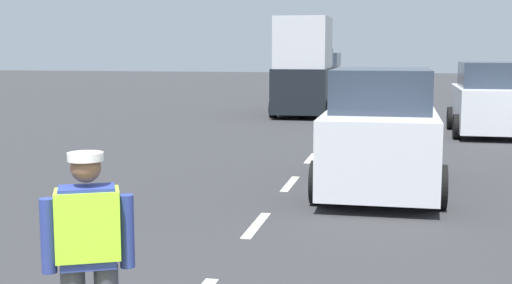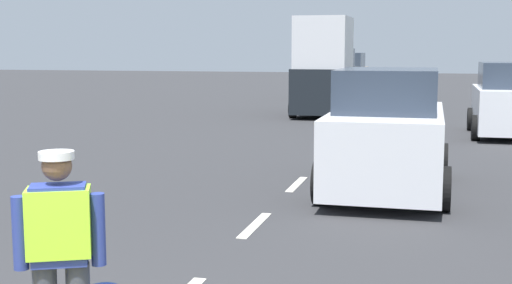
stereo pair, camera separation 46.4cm
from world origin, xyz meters
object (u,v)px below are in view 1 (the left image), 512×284
at_px(car_oncoming_third, 323,78).
at_px(delivery_truck, 305,71).
at_px(road_worker, 92,251).
at_px(car_outgoing_ahead, 381,134).
at_px(car_parked_far, 487,101).

bearing_deg(car_oncoming_third, delivery_truck, -88.19).
distance_m(road_worker, car_outgoing_ahead, 7.56).
distance_m(delivery_truck, car_parked_far, 7.54).
height_order(delivery_truck, car_oncoming_third, delivery_truck).
xyz_separation_m(delivery_truck, car_oncoming_third, (-0.27, 8.50, -0.57)).
bearing_deg(road_worker, delivery_truck, 93.28).
xyz_separation_m(car_outgoing_ahead, car_oncoming_third, (-3.35, 21.73, 0.07)).
height_order(road_worker, car_oncoming_third, car_oncoming_third).
bearing_deg(delivery_truck, car_oncoming_third, 91.81).
bearing_deg(car_outgoing_ahead, car_oncoming_third, 98.76).
relative_size(car_outgoing_ahead, car_parked_far, 1.10).
distance_m(car_oncoming_third, car_parked_far, 14.59).
distance_m(car_outgoing_ahead, car_parked_far, 8.89).
bearing_deg(car_parked_far, car_outgoing_ahead, -107.90).
relative_size(car_outgoing_ahead, car_oncoming_third, 1.03).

